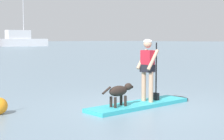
{
  "coord_description": "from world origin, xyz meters",
  "views": [
    {
      "loc": [
        -6.99,
        -6.04,
        1.77
      ],
      "look_at": [
        0.0,
        1.0,
        0.9
      ],
      "focal_mm": 57.43,
      "sensor_mm": 36.0,
      "label": 1
    }
  ],
  "objects": [
    {
      "name": "dog",
      "position": [
        -0.69,
        0.04,
        0.47
      ],
      "size": [
        1.03,
        0.25,
        0.56
      ],
      "color": "#2D231E",
      "rests_on": "paddleboard"
    },
    {
      "name": "moored_boat_center",
      "position": [
        36.54,
        67.83,
        1.42
      ],
      "size": [
        12.31,
        4.74,
        11.54
      ],
      "color": "white",
      "rests_on": "ground_plane"
    },
    {
      "name": "ground_plane",
      "position": [
        0.0,
        0.0,
        0.0
      ],
      "size": [
        400.0,
        400.0,
        0.0
      ],
      "primitive_type": "plane",
      "color": "gray"
    },
    {
      "name": "person_paddler",
      "position": [
        0.33,
        -0.02,
        1.05
      ],
      "size": [
        0.61,
        0.49,
        1.65
      ],
      "color": "tan",
      "rests_on": "paddleboard"
    },
    {
      "name": "paddleboard",
      "position": [
        0.23,
        -0.01,
        0.05
      ],
      "size": [
        3.45,
        0.92,
        0.1
      ],
      "color": "#33B2BF",
      "rests_on": "ground_plane"
    }
  ]
}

